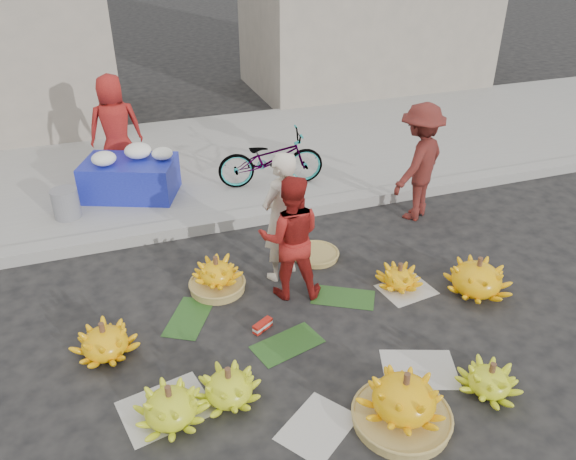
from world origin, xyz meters
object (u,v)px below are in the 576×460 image
object	(u,v)px
vendor_cream	(281,217)
bicycle	(271,159)
flower_table	(131,175)
banana_bunch_0	(170,406)
banana_bunch_4	(477,277)

from	to	relation	value
vendor_cream	bicycle	xyz separation A→B (m)	(0.55, 2.07, -0.22)
flower_table	vendor_cream	bearing A→B (deg)	-37.95
bicycle	flower_table	bearing A→B (deg)	88.66
banana_bunch_0	vendor_cream	size ratio (longest dim) A/B	0.43
bicycle	banana_bunch_4	bearing A→B (deg)	-149.39
banana_bunch_4	vendor_cream	size ratio (longest dim) A/B	0.58
vendor_cream	bicycle	distance (m)	2.15
vendor_cream	flower_table	world-z (taller)	vendor_cream
vendor_cream	flower_table	distance (m)	2.76
banana_bunch_0	banana_bunch_4	world-z (taller)	banana_bunch_4
banana_bunch_0	banana_bunch_4	size ratio (longest dim) A/B	0.75
flower_table	banana_bunch_0	bearing A→B (deg)	-69.63
banana_bunch_0	banana_bunch_4	xyz separation A→B (m)	(3.33, 0.66, 0.04)
banana_bunch_0	vendor_cream	bearing A→B (deg)	48.21
flower_table	bicycle	size ratio (longest dim) A/B	0.94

